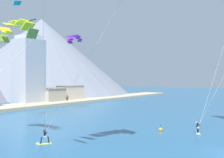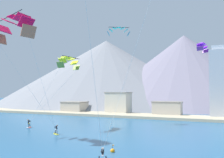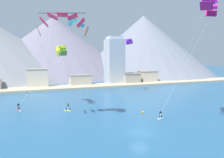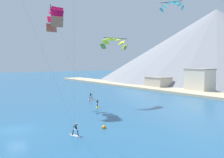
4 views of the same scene
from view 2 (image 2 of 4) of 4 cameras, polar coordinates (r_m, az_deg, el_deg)
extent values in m
cube|color=white|center=(27.05, -2.17, -17.11)|extent=(0.32, 0.35, 0.12)
cylinder|color=black|center=(27.06, -2.16, -16.41)|extent=(0.34, 0.44, 0.59)
cylinder|color=black|center=(26.92, -1.92, -16.12)|extent=(0.27, 0.49, 0.38)
cylinder|color=black|center=(26.94, -2.42, -16.12)|extent=(0.27, 0.49, 0.38)
cylinder|color=black|center=(26.76, -2.19, -16.27)|extent=(0.49, 0.23, 0.03)
sphere|color=beige|center=(27.12, -2.14, -15.60)|extent=(0.21, 0.21, 0.21)
cube|color=#E54C33|center=(54.49, -18.41, -10.49)|extent=(0.94, 1.50, 0.07)
cylinder|color=black|center=(54.80, -18.26, -10.01)|extent=(0.21, 0.28, 0.77)
cylinder|color=black|center=(54.07, -18.56, -10.10)|extent=(0.21, 0.28, 0.77)
cube|color=yellow|center=(54.38, -18.40, -9.62)|extent=(0.39, 0.35, 0.12)
cylinder|color=black|center=(54.38, -18.52, -9.25)|extent=(0.53, 0.39, 0.65)
cylinder|color=black|center=(54.44, -18.37, -9.05)|extent=(0.55, 0.28, 0.42)
cylinder|color=black|center=(54.21, -18.47, -9.07)|extent=(0.55, 0.28, 0.42)
cylinder|color=black|center=(54.27, -18.24, -9.10)|extent=(0.22, 0.50, 0.03)
sphere|color=tan|center=(54.41, -18.71, -8.83)|extent=(0.23, 0.23, 0.23)
cone|color=white|center=(53.67, -18.75, -10.53)|extent=(0.45, 0.41, 0.36)
cube|color=yellow|center=(45.13, -12.66, -12.21)|extent=(1.45, 1.14, 0.07)
cylinder|color=black|center=(44.70, -12.47, -11.79)|extent=(0.27, 0.23, 0.72)
cylinder|color=black|center=(45.43, -12.84, -11.64)|extent=(0.27, 0.23, 0.72)
cube|color=white|center=(45.01, -12.65, -11.22)|extent=(0.36, 0.38, 0.12)
cylinder|color=black|center=(44.98, -12.56, -10.80)|extent=(0.37, 0.42, 0.61)
cylinder|color=black|center=(44.82, -12.63, -10.61)|extent=(0.35, 0.48, 0.40)
cylinder|color=black|center=(45.03, -12.74, -10.57)|extent=(0.35, 0.48, 0.40)
cylinder|color=black|center=(44.86, -12.90, -10.63)|extent=(0.46, 0.31, 0.03)
sphere|color=brown|center=(44.97, -12.43, -10.30)|extent=(0.22, 0.22, 0.22)
cone|color=white|center=(45.92, -13.06, -11.95)|extent=(0.45, 0.46, 0.36)
cylinder|color=silver|center=(23.13, 4.10, 3.10)|extent=(7.33, 3.47, 17.23)
cylinder|color=silver|center=(22.26, -4.45, 3.34)|extent=(1.89, 7.84, 17.23)
cube|color=olive|center=(51.06, -8.16, 2.64)|extent=(1.40, 0.69, 1.12)
cube|color=yellow|center=(50.56, -8.61, 3.69)|extent=(1.42, 0.97, 0.91)
cube|color=yellow|center=(49.81, -9.21, 4.46)|extent=(1.42, 1.17, 0.59)
cube|color=yellow|center=(48.90, -9.90, 4.84)|extent=(1.43, 1.22, 0.19)
cube|color=yellow|center=(47.94, -10.61, 4.76)|extent=(1.42, 1.22, 0.59)
cube|color=yellow|center=(47.04, -11.23, 4.20)|extent=(1.42, 1.06, 0.91)
cube|color=olive|center=(46.33, -11.69, 3.21)|extent=(1.41, 0.78, 1.12)
cylinder|color=black|center=(48.58, -9.28, 4.92)|extent=(0.21, 5.78, 0.10)
cylinder|color=silver|center=(52.28, -13.25, -3.71)|extent=(9.14, 3.31, 10.40)
cylinder|color=silver|center=(49.84, -15.28, -3.74)|extent=(9.33, 2.82, 10.40)
cube|color=#BD6A49|center=(37.40, -18.53, 10.29)|extent=(1.43, 2.11, 1.78)
cube|color=#DD0C42|center=(38.57, -19.01, 12.08)|extent=(1.94, 2.27, 1.54)
cube|color=#DD0C42|center=(40.02, -19.93, 12.98)|extent=(2.21, 2.38, 1.04)
cube|color=#DD0C42|center=(41.51, -21.11, 12.92)|extent=(2.22, 2.43, 0.38)
cube|color=#DD0C42|center=(42.79, -22.32, 11.99)|extent=(2.02, 2.41, 1.04)
cube|color=#DD0C42|center=(43.69, -23.40, 10.41)|extent=(1.58, 2.33, 1.54)
cube|color=#BD6A49|center=(44.09, -24.20, 8.41)|extent=(0.97, 2.20, 1.78)
cylinder|color=black|center=(41.10, -22.24, 13.26)|extent=(7.38, 2.98, 0.10)
cylinder|color=silver|center=(40.29, -15.43, -1.71)|extent=(2.11, 8.97, 13.75)
cylinder|color=silver|center=(43.70, -18.65, -1.74)|extent=(6.00, 6.93, 13.75)
cube|color=purple|center=(52.19, 19.48, 6.61)|extent=(1.31, 0.52, 0.89)
cube|color=#7E1BDD|center=(52.77, 19.50, 7.20)|extent=(1.35, 0.78, 0.80)
cube|color=#7E1BDD|center=(53.51, 19.62, 7.52)|extent=(1.38, 0.97, 0.60)
cube|color=#7E1BDD|center=(54.28, 19.82, 7.54)|extent=(1.38, 1.06, 0.33)
cube|color=#7E1BDD|center=(54.99, 20.07, 7.25)|extent=(1.37, 1.11, 0.60)
cube|color=#7E1BDD|center=(55.55, 20.33, 6.72)|extent=(1.33, 1.05, 0.80)
cube|color=purple|center=(55.88, 20.58, 6.02)|extent=(1.28, 0.88, 0.89)
cylinder|color=black|center=(54.41, 19.26, 7.40)|extent=(0.22, 3.95, 0.10)
cube|color=#1BA0C8|center=(56.79, 3.78, 10.26)|extent=(1.13, 1.35, 0.94)
cube|color=#11EBE4|center=(56.84, 3.21, 10.98)|extent=(1.33, 1.47, 0.80)
cube|color=#11EBE4|center=(56.85, 2.42, 11.46)|extent=(1.42, 1.54, 0.55)
cube|color=#11EBE4|center=(56.82, 1.50, 11.64)|extent=(1.41, 1.57, 0.23)
cube|color=#11EBE4|center=(56.75, 0.58, 11.49)|extent=(1.36, 1.56, 0.55)
cube|color=#11EBE4|center=(56.65, -0.22, 11.02)|extent=(1.20, 1.51, 0.80)
cube|color=#1BA0C8|center=(56.54, -0.80, 10.31)|extent=(0.96, 1.42, 0.94)
cylinder|color=black|center=(56.26, 1.53, 11.74)|extent=(3.96, 2.43, 0.10)
sphere|color=orange|center=(31.84, 0.12, -16.09)|extent=(0.56, 0.56, 0.56)
cylinder|color=black|center=(31.73, 0.12, -15.21)|extent=(0.04, 0.04, 0.44)
cube|color=orange|center=(31.66, 0.28, -14.91)|extent=(0.18, 0.01, 0.12)
cube|color=tan|center=(72.22, 9.01, -8.40)|extent=(180.00, 10.00, 0.70)
cube|color=#B7AD9E|center=(75.06, 12.51, -6.83)|extent=(8.16, 4.20, 4.14)
cube|color=gray|center=(74.93, 12.49, -5.14)|extent=(8.48, 4.37, 0.30)
cube|color=#B7AD9E|center=(86.48, -8.54, -6.50)|extent=(7.50, 5.99, 3.59)
cube|color=gray|center=(86.38, -8.53, -5.22)|extent=(7.80, 6.23, 0.30)
cube|color=beige|center=(80.65, 1.49, -5.65)|extent=(7.27, 5.66, 6.85)
cube|color=gray|center=(80.55, 1.49, -3.10)|extent=(7.56, 5.88, 0.30)
cube|color=#A8ADB7|center=(75.00, 24.11, -1.13)|extent=(7.00, 7.00, 18.63)
cube|color=silver|center=(75.89, 23.96, 6.38)|extent=(5.60, 5.60, 1.20)
cone|color=slate|center=(132.01, 16.17, 1.92)|extent=(94.92, 94.92, 36.01)
cone|color=slate|center=(142.96, -1.32, 1.55)|extent=(120.38, 120.38, 36.45)
camera|label=1|loc=(46.76, -48.72, -2.38)|focal=40.00mm
camera|label=3|loc=(36.25, -81.95, 6.05)|focal=35.00mm
camera|label=4|loc=(18.68, 80.70, 4.17)|focal=40.00mm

